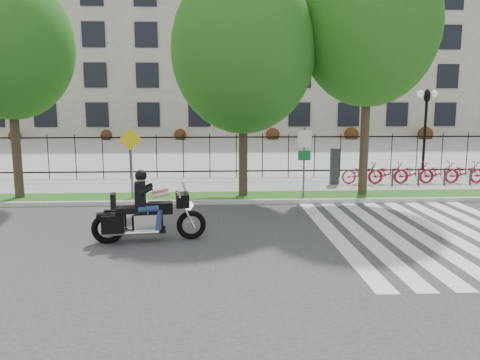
{
  "coord_description": "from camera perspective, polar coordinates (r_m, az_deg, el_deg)",
  "views": [
    {
      "loc": [
        -0.95,
        -11.95,
        3.44
      ],
      "look_at": [
        -0.16,
        3.0,
        1.03
      ],
      "focal_mm": 35.0,
      "sensor_mm": 36.0,
      "label": 1
    }
  ],
  "objects": [
    {
      "name": "sidewalk",
      "position": [
        19.72,
        -0.23,
        -0.68
      ],
      "size": [
        60.0,
        3.5,
        0.15
      ],
      "primitive_type": "cube",
      "color": "#98958E",
      "rests_on": "ground"
    },
    {
      "name": "street_tree_2",
      "position": [
        17.98,
        15.48,
        17.62
      ],
      "size": [
        4.94,
        4.94,
        8.89
      ],
      "color": "#36271D",
      "rests_on": "grass_verge"
    },
    {
      "name": "curb",
      "position": [
        16.43,
        0.34,
        -2.67
      ],
      "size": [
        60.0,
        0.2,
        0.15
      ],
      "primitive_type": "cube",
      "color": "#B7B4AC",
      "rests_on": "ground"
    },
    {
      "name": "ground",
      "position": [
        12.47,
        1.45,
        -6.86
      ],
      "size": [
        120.0,
        120.0,
        0.0
      ],
      "primitive_type": "plane",
      "color": "#323134",
      "rests_on": "ground"
    },
    {
      "name": "plaza",
      "position": [
        37.12,
        -1.55,
        3.9
      ],
      "size": [
        80.0,
        34.0,
        0.1
      ],
      "primitive_type": "cube",
      "color": "#98958E",
      "rests_on": "ground"
    },
    {
      "name": "bike_share_station",
      "position": [
        22.02,
        25.48,
        0.87
      ],
      "size": [
        11.05,
        0.84,
        1.5
      ],
      "color": "#2D2D33",
      "rests_on": "sidewalk"
    },
    {
      "name": "sign_pole_warning",
      "position": [
        16.89,
        -13.16,
        3.13
      ],
      "size": [
        0.78,
        0.09,
        2.49
      ],
      "color": "#59595B",
      "rests_on": "grass_verge"
    },
    {
      "name": "office_building",
      "position": [
        57.25,
        -2.14,
        15.68
      ],
      "size": [
        60.0,
        21.9,
        20.15
      ],
      "color": "gray",
      "rests_on": "ground"
    },
    {
      "name": "iron_fence",
      "position": [
        21.3,
        -0.46,
        2.97
      ],
      "size": [
        30.0,
        0.06,
        2.0
      ],
      "primitive_type": null,
      "color": "black",
      "rests_on": "sidewalk"
    },
    {
      "name": "motorcycle_rider",
      "position": [
        12.08,
        -11.08,
        -3.95
      ],
      "size": [
        2.87,
        0.97,
        2.22
      ],
      "color": "black",
      "rests_on": "ground"
    },
    {
      "name": "grass_verge",
      "position": [
        17.26,
        0.18,
        -2.1
      ],
      "size": [
        60.0,
        1.5,
        0.15
      ],
      "primitive_type": "cube",
      "color": "#225A16",
      "rests_on": "ground"
    },
    {
      "name": "crosswalk_stripes",
      "position": [
        13.71,
        22.11,
        -6.05
      ],
      "size": [
        5.7,
        8.0,
        0.01
      ],
      "primitive_type": null,
      "color": "silver",
      "rests_on": "ground"
    },
    {
      "name": "street_tree_0",
      "position": [
        18.42,
        -26.38,
        14.39
      ],
      "size": [
        4.38,
        4.38,
        7.8
      ],
      "color": "#36271D",
      "rests_on": "grass_verge"
    },
    {
      "name": "lamp_post_right",
      "position": [
        26.34,
        21.76,
        7.99
      ],
      "size": [
        1.06,
        0.7,
        4.25
      ],
      "color": "black",
      "rests_on": "ground"
    },
    {
      "name": "sign_pole_regulatory",
      "position": [
        16.92,
        7.84,
        3.29
      ],
      "size": [
        0.5,
        0.09,
        2.5
      ],
      "color": "#59595B",
      "rests_on": "grass_verge"
    },
    {
      "name": "street_tree_1",
      "position": [
        17.04,
        0.4,
        15.51
      ],
      "size": [
        5.1,
        5.1,
        8.12
      ],
      "color": "#36271D",
      "rests_on": "grass_verge"
    }
  ]
}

